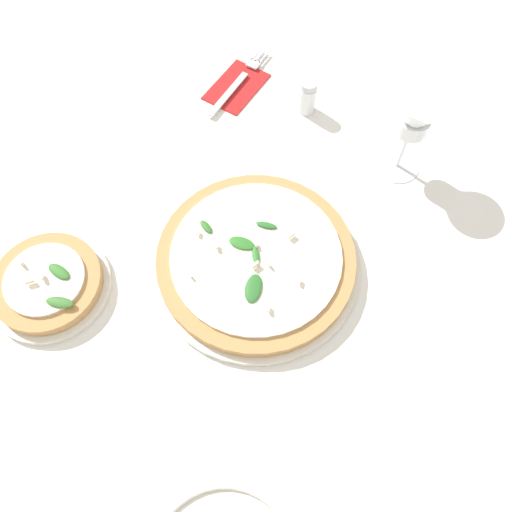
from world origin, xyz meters
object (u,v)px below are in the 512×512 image
pizza_arugula_main (256,260)px  shaker_pepper (307,97)px  pizza_personal_side (48,284)px  fork (238,82)px  wine_glass (416,118)px

pizza_arugula_main → shaker_pepper: bearing=12.0°
pizza_personal_side → shaker_pepper: (0.52, -0.19, 0.02)m
pizza_personal_side → shaker_pepper: 0.55m
pizza_arugula_main → shaker_pepper: (0.33, 0.07, 0.02)m
pizza_personal_side → fork: (0.51, -0.04, -0.01)m
pizza_arugula_main → pizza_personal_side: (-0.18, 0.26, -0.00)m
fork → pizza_personal_side: bearing=177.7°
pizza_personal_side → fork: bearing=-5.0°
pizza_arugula_main → fork: bearing=33.0°
wine_glass → pizza_personal_side: bearing=140.8°
pizza_arugula_main → fork: size_ratio=1.60×
pizza_personal_side → fork: size_ratio=0.90×
pizza_arugula_main → shaker_pepper: size_ratio=4.88×
pizza_personal_side → pizza_arugula_main: bearing=-54.6°
pizza_personal_side → shaker_pepper: shaker_pepper is taller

